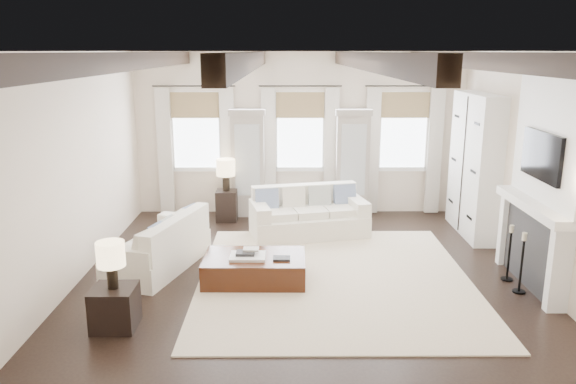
{
  "coord_description": "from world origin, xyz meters",
  "views": [
    {
      "loc": [
        -0.3,
        -7.33,
        3.2
      ],
      "look_at": [
        -0.25,
        0.82,
        1.15
      ],
      "focal_mm": 35.0,
      "sensor_mm": 36.0,
      "label": 1
    }
  ],
  "objects_px": {
    "sofa_left": "(162,247)",
    "side_table_front": "(115,307)",
    "sofa_back": "(308,216)",
    "ottoman": "(255,269)",
    "side_table_back": "(227,205)"
  },
  "relations": [
    {
      "from": "ottoman",
      "to": "side_table_front",
      "type": "distance_m",
      "value": 2.1
    },
    {
      "from": "sofa_left",
      "to": "ottoman",
      "type": "xyz_separation_m",
      "value": [
        1.42,
        -0.51,
        -0.14
      ]
    },
    {
      "from": "sofa_back",
      "to": "ottoman",
      "type": "xyz_separation_m",
      "value": [
        -0.85,
        -2.1,
        -0.16
      ]
    },
    {
      "from": "sofa_back",
      "to": "side_table_front",
      "type": "distance_m",
      "value": 4.24
    },
    {
      "from": "sofa_left",
      "to": "ottoman",
      "type": "height_order",
      "value": "sofa_left"
    },
    {
      "from": "side_table_front",
      "to": "side_table_back",
      "type": "bearing_deg",
      "value": 78.46
    },
    {
      "from": "sofa_left",
      "to": "side_table_back",
      "type": "relative_size",
      "value": 3.48
    },
    {
      "from": "sofa_left",
      "to": "side_table_front",
      "type": "relative_size",
      "value": 4.11
    },
    {
      "from": "sofa_back",
      "to": "ottoman",
      "type": "height_order",
      "value": "sofa_back"
    },
    {
      "from": "ottoman",
      "to": "side_table_back",
      "type": "height_order",
      "value": "side_table_back"
    },
    {
      "from": "ottoman",
      "to": "side_table_front",
      "type": "xyz_separation_m",
      "value": [
        -1.58,
        -1.37,
        0.06
      ]
    },
    {
      "from": "sofa_back",
      "to": "side_table_front",
      "type": "height_order",
      "value": "sofa_back"
    },
    {
      "from": "sofa_left",
      "to": "side_table_front",
      "type": "bearing_deg",
      "value": -94.88
    },
    {
      "from": "sofa_left",
      "to": "side_table_front",
      "type": "height_order",
      "value": "sofa_left"
    },
    {
      "from": "side_table_front",
      "to": "side_table_back",
      "type": "relative_size",
      "value": 0.85
    }
  ]
}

